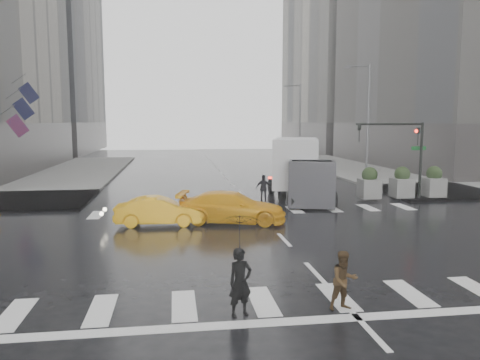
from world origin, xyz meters
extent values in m
plane|color=black|center=(0.00, 0.00, 0.00)|extent=(120.00, 120.00, 0.00)
cube|color=slate|center=(19.50, 17.50, 0.07)|extent=(35.00, 35.00, 0.15)
cube|color=#312D2B|center=(-29.00, 56.00, 2.20)|extent=(26.05, 26.05, 4.40)
cube|color=#9B9587|center=(29.00, 56.00, 18.00)|extent=(26.00, 26.00, 36.00)
cube|color=#312D2B|center=(29.00, 56.00, 2.20)|extent=(26.05, 26.05, 4.40)
cylinder|color=black|center=(10.00, 8.00, 2.25)|extent=(0.16, 0.16, 4.50)
cylinder|color=black|center=(8.00, 8.00, 4.40)|extent=(4.00, 0.12, 0.12)
imported|color=black|center=(9.75, 8.00, 3.70)|extent=(0.16, 0.20, 1.00)
imported|color=black|center=(6.20, 8.00, 3.90)|extent=(0.16, 0.20, 1.00)
sphere|color=#FF190C|center=(9.65, 8.00, 4.00)|extent=(0.20, 0.20, 0.20)
cube|color=#0D601F|center=(10.00, 8.30, 3.00)|extent=(0.90, 0.03, 0.22)
cylinder|color=#59595B|center=(11.00, 18.00, 4.50)|extent=(0.20, 0.20, 9.00)
cylinder|color=#59595B|center=(10.10, 18.00, 8.80)|extent=(1.80, 0.12, 0.12)
cube|color=#59595B|center=(9.20, 18.00, 8.70)|extent=(0.50, 0.22, 0.15)
cylinder|color=#59595B|center=(11.00, 38.00, 4.50)|extent=(0.20, 0.20, 9.00)
cylinder|color=#59595B|center=(10.10, 38.00, 8.80)|extent=(1.80, 0.12, 0.12)
cube|color=#59595B|center=(9.20, 38.00, 8.70)|extent=(0.50, 0.22, 0.15)
cube|color=slate|center=(7.00, 8.20, 0.70)|extent=(1.10, 1.10, 1.10)
sphere|color=black|center=(7.00, 8.20, 1.50)|extent=(0.90, 0.90, 0.90)
cube|color=slate|center=(9.00, 8.20, 0.70)|extent=(1.10, 1.10, 1.10)
sphere|color=black|center=(9.00, 8.20, 1.50)|extent=(0.90, 0.90, 0.90)
cube|color=slate|center=(11.00, 8.20, 0.70)|extent=(1.10, 1.10, 1.10)
sphere|color=black|center=(11.00, 8.20, 1.50)|extent=(0.90, 0.90, 0.90)
cylinder|color=#59595B|center=(-15.90, 17.00, 5.00)|extent=(2.00, 0.06, 1.43)
cube|color=#A81822|center=(-14.80, 17.00, 4.25)|extent=(1.54, 0.02, 1.66)
cylinder|color=#59595B|center=(-15.90, 18.50, 6.20)|extent=(2.00, 0.06, 1.43)
cube|color=#0F1139|center=(-14.80, 18.50, 5.45)|extent=(1.54, 0.02, 1.66)
cylinder|color=#59595B|center=(-15.90, 20.00, 7.40)|extent=(2.00, 0.06, 1.43)
cube|color=#0F1139|center=(-14.80, 20.00, 6.65)|extent=(1.54, 0.02, 1.66)
imported|color=black|center=(-2.69, -6.80, 0.81)|extent=(0.69, 0.56, 1.63)
imported|color=black|center=(-2.69, -6.80, 1.99)|extent=(1.22, 1.24, 0.88)
imported|color=#402C17|center=(-0.15, -6.80, 0.73)|extent=(0.78, 0.65, 1.46)
imported|color=black|center=(0.84, 8.49, 0.78)|extent=(1.04, 0.81, 1.56)
imported|color=black|center=(4.39, 7.83, 0.78)|extent=(1.13, 1.09, 1.57)
imported|color=#FFAE0D|center=(-4.86, 3.34, 0.63)|extent=(3.89, 1.52, 1.26)
imported|color=#FFAE0D|center=(-1.62, 3.38, 0.71)|extent=(4.64, 2.91, 1.41)
cube|color=silver|center=(3.00, 9.77, 2.14)|extent=(2.50, 4.80, 2.81)
cube|color=#2A2A2F|center=(3.00, 6.43, 1.30)|extent=(2.40, 1.88, 2.40)
cube|color=black|center=(3.00, 6.43, 2.03)|extent=(2.09, 0.94, 0.94)
cylinder|color=black|center=(1.91, 6.22, 0.47)|extent=(0.29, 0.94, 0.94)
cylinder|color=black|center=(4.09, 6.22, 0.47)|extent=(0.29, 0.94, 0.94)
cylinder|color=black|center=(1.91, 8.51, 0.47)|extent=(0.29, 0.94, 0.94)
cylinder|color=black|center=(4.09, 8.51, 0.47)|extent=(0.29, 0.94, 0.94)
cylinder|color=black|center=(1.91, 11.43, 0.47)|extent=(0.29, 0.94, 0.94)
cylinder|color=black|center=(4.09, 11.43, 0.47)|extent=(0.29, 0.94, 0.94)
camera|label=1|loc=(-4.19, -17.25, 4.56)|focal=35.00mm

